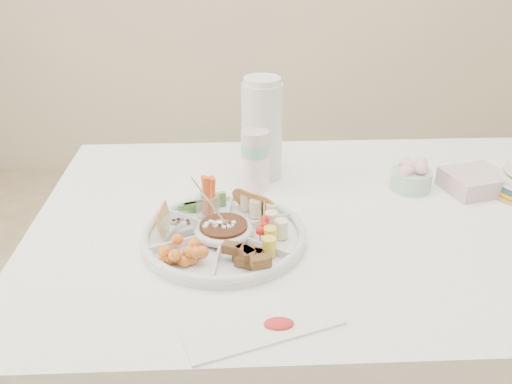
{
  "coord_description": "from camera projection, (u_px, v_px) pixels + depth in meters",
  "views": [
    {
      "loc": [
        -0.25,
        -1.19,
        1.45
      ],
      "look_at": [
        -0.2,
        -0.01,
        0.83
      ],
      "focal_mm": 38.0,
      "sensor_mm": 36.0,
      "label": 1
    }
  ],
  "objects": [
    {
      "name": "party_tray",
      "position": [
        224.0,
        233.0,
        1.27
      ],
      "size": [
        0.5,
        0.5,
        0.04
      ],
      "primitive_type": "cylinder",
      "rotation": [
        0.0,
        0.0,
        0.41
      ],
      "color": "white",
      "rests_on": "dining_table"
    },
    {
      "name": "tortillas",
      "position": [
        255.0,
        203.0,
        1.35
      ],
      "size": [
        0.12,
        0.12,
        0.06
      ],
      "primitive_type": null,
      "rotation": [
        0.0,
        0.0,
        0.41
      ],
      "color": "#A86D44",
      "rests_on": "party_tray"
    },
    {
      "name": "banana_tomato",
      "position": [
        280.0,
        221.0,
        1.24
      ],
      "size": [
        0.13,
        0.13,
        0.08
      ],
      "primitive_type": null,
      "rotation": [
        0.0,
        0.0,
        0.41
      ],
      "color": "#F3EC91",
      "rests_on": "party_tray"
    },
    {
      "name": "thermos",
      "position": [
        262.0,
        128.0,
        1.52
      ],
      "size": [
        0.14,
        0.14,
        0.3
      ],
      "primitive_type": "cylinder",
      "rotation": [
        0.0,
        0.0,
        0.21
      ],
      "color": "silver",
      "rests_on": "dining_table"
    },
    {
      "name": "granola_chunks",
      "position": [
        247.0,
        256.0,
        1.16
      ],
      "size": [
        0.14,
        0.14,
        0.05
      ],
      "primitive_type": null,
      "rotation": [
        0.0,
        0.0,
        0.41
      ],
      "color": "brown",
      "rests_on": "party_tray"
    },
    {
      "name": "carrot_cucumber",
      "position": [
        203.0,
        194.0,
        1.35
      ],
      "size": [
        0.15,
        0.15,
        0.11
      ],
      "primitive_type": null,
      "rotation": [
        0.0,
        0.0,
        0.41
      ],
      "color": "#EA5721",
      "rests_on": "party_tray"
    },
    {
      "name": "pita_raisins",
      "position": [
        168.0,
        223.0,
        1.26
      ],
      "size": [
        0.16,
        0.16,
        0.07
      ],
      "primitive_type": null,
      "rotation": [
        0.0,
        0.0,
        0.41
      ],
      "color": "tan",
      "rests_on": "party_tray"
    },
    {
      "name": "cherries",
      "position": [
        187.0,
        254.0,
        1.16
      ],
      "size": [
        0.16,
        0.16,
        0.05
      ],
      "primitive_type": null,
      "rotation": [
        0.0,
        0.0,
        0.41
      ],
      "color": "#EA8D42",
      "rests_on": "party_tray"
    },
    {
      "name": "bean_dip",
      "position": [
        224.0,
        230.0,
        1.26
      ],
      "size": [
        0.15,
        0.15,
        0.04
      ],
      "primitive_type": "cylinder",
      "rotation": [
        0.0,
        0.0,
        0.41
      ],
      "color": "black",
      "rests_on": "party_tray"
    },
    {
      "name": "placemat",
      "position": [
        263.0,
        326.0,
        1.01
      ],
      "size": [
        0.32,
        0.19,
        0.01
      ],
      "primitive_type": "cube",
      "rotation": [
        0.0,
        0.0,
        0.34
      ],
      "color": "white",
      "rests_on": "dining_table"
    },
    {
      "name": "dining_table",
      "position": [
        326.0,
        330.0,
        1.56
      ],
      "size": [
        1.52,
        1.02,
        0.76
      ],
      "primitive_type": "cube",
      "color": "white",
      "rests_on": "floor"
    },
    {
      "name": "flower_bowl",
      "position": [
        412.0,
        175.0,
        1.5
      ],
      "size": [
        0.11,
        0.11,
        0.08
      ],
      "primitive_type": "cylinder",
      "rotation": [
        0.0,
        0.0,
        0.03
      ],
      "color": "silver",
      "rests_on": "dining_table"
    },
    {
      "name": "napkin_stack",
      "position": [
        475.0,
        181.0,
        1.5
      ],
      "size": [
        0.19,
        0.17,
        0.05
      ],
      "primitive_type": "cube",
      "rotation": [
        0.0,
        0.0,
        0.26
      ],
      "color": "beige",
      "rests_on": "dining_table"
    },
    {
      "name": "cup_stack",
      "position": [
        255.0,
        151.0,
        1.47
      ],
      "size": [
        0.09,
        0.09,
        0.22
      ],
      "primitive_type": "cylinder",
      "rotation": [
        0.0,
        0.0,
        0.14
      ],
      "color": "beige",
      "rests_on": "dining_table"
    }
  ]
}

